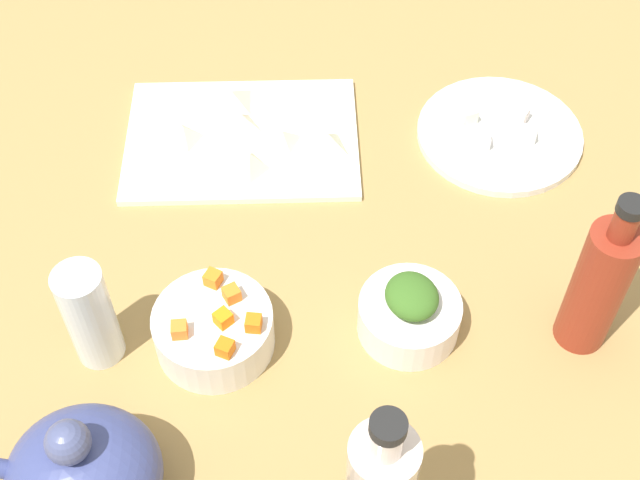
{
  "coord_description": "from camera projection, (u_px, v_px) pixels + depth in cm",
  "views": [
    {
      "loc": [
        1.4,
        68.64,
        93.28
      ],
      "look_at": [
        0.0,
        0.0,
        8.0
      ],
      "focal_mm": 48.91,
      "sensor_mm": 36.0,
      "label": 1
    }
  ],
  "objects": [
    {
      "name": "bowl_greens",
      "position": [
        409.0,
        316.0,
        1.05
      ],
      "size": [
        12.42,
        12.42,
        5.1
      ],
      "primitive_type": "cylinder",
      "color": "white",
      "rests_on": "tabletop"
    },
    {
      "name": "drinking_glass_0",
      "position": [
        89.0,
        315.0,
        0.99
      ],
      "size": [
        5.69,
        5.69,
        14.83
      ],
      "primitive_type": "cylinder",
      "color": "white",
      "rests_on": "tabletop"
    },
    {
      "name": "plate_tofu",
      "position": [
        499.0,
        134.0,
        1.28
      ],
      "size": [
        24.09,
        24.09,
        1.2
      ],
      "primitive_type": "cylinder",
      "color": "white",
      "rests_on": "tabletop"
    },
    {
      "name": "tofu_cube_3",
      "position": [
        482.0,
        141.0,
        1.24
      ],
      "size": [
        2.29,
        2.29,
        2.2
      ],
      "primitive_type": "cube",
      "rotation": [
        0.0,
        0.0,
        3.1
      ],
      "color": "white",
      "rests_on": "plate_tofu"
    },
    {
      "name": "carrot_cube_1",
      "position": [
        232.0,
        294.0,
        1.02
      ],
      "size": [
        2.44,
        2.44,
        1.8
      ],
      "primitive_type": "cube",
      "rotation": [
        0.0,
        0.0,
        0.5
      ],
      "color": "orange",
      "rests_on": "bowl_carrots"
    },
    {
      "name": "tofu_cube_1",
      "position": [
        520.0,
        115.0,
        1.28
      ],
      "size": [
        3.04,
        3.04,
        2.2
      ],
      "primitive_type": "cube",
      "rotation": [
        0.0,
        0.0,
        2.57
      ],
      "color": "white",
      "rests_on": "plate_tofu"
    },
    {
      "name": "dumpling_0",
      "position": [
        242.0,
        122.0,
        1.26
      ],
      "size": [
        5.64,
        5.71,
        3.16
      ],
      "primitive_type": "pyramid",
      "rotation": [
        0.0,
        0.0,
        4.47
      ],
      "color": "beige",
      "rests_on": "cutting_board"
    },
    {
      "name": "dumpling_3",
      "position": [
        232.0,
        97.0,
        1.3
      ],
      "size": [
        7.89,
        7.89,
        2.41
      ],
      "primitive_type": "pyramid",
      "rotation": [
        0.0,
        0.0,
        0.82
      ],
      "color": "beige",
      "rests_on": "cutting_board"
    },
    {
      "name": "cutting_board",
      "position": [
        242.0,
        139.0,
        1.27
      ],
      "size": [
        33.82,
        24.61,
        1.0
      ],
      "primitive_type": "cube",
      "rotation": [
        0.0,
        0.0,
        0.01
      ],
      "color": "white",
      "rests_on": "tabletop"
    },
    {
      "name": "carrot_cube_3",
      "position": [
        223.0,
        318.0,
        1.0
      ],
      "size": [
        2.54,
        2.54,
        1.8
      ],
      "primitive_type": "cube",
      "rotation": [
        0.0,
        0.0,
        2.3
      ],
      "color": "orange",
      "rests_on": "bowl_carrots"
    },
    {
      "name": "dumpling_5",
      "position": [
        184.0,
        133.0,
        1.26
      ],
      "size": [
        4.89,
        5.1,
        2.28
      ],
      "primitive_type": "pyramid",
      "rotation": [
        0.0,
        0.0,
        1.8
      ],
      "color": "beige",
      "rests_on": "cutting_board"
    },
    {
      "name": "tofu_cube_2",
      "position": [
        468.0,
        115.0,
        1.28
      ],
      "size": [
        2.78,
        2.78,
        2.2
      ],
      "primitive_type": "cube",
      "rotation": [
        0.0,
        0.0,
        0.32
      ],
      "color": "#EDF3CB",
      "rests_on": "plate_tofu"
    },
    {
      "name": "carrot_cube_2",
      "position": [
        225.0,
        348.0,
        0.98
      ],
      "size": [
        2.38,
        2.38,
        1.8
      ],
      "primitive_type": "cube",
      "rotation": [
        0.0,
        0.0,
        1.15
      ],
      "color": "orange",
      "rests_on": "bowl_carrots"
    },
    {
      "name": "bowl_carrots",
      "position": [
        214.0,
        330.0,
        1.04
      ],
      "size": [
        14.31,
        14.31,
        5.71
      ],
      "primitive_type": "cylinder",
      "color": "white",
      "rests_on": "tabletop"
    },
    {
      "name": "dumpling_1",
      "position": [
        250.0,
        161.0,
        1.22
      ],
      "size": [
        4.04,
        4.44,
        2.94
      ],
      "primitive_type": "pyramid",
      "rotation": [
        0.0,
        0.0,
        1.55
      ],
      "color": "beige",
      "rests_on": "cutting_board"
    },
    {
      "name": "bottle_1",
      "position": [
        599.0,
        285.0,
        0.99
      ],
      "size": [
        6.18,
        6.18,
        24.19
      ],
      "color": "maroon",
      "rests_on": "tabletop"
    },
    {
      "name": "dumpling_2",
      "position": [
        282.0,
        137.0,
        1.25
      ],
      "size": [
        5.52,
        5.27,
        2.31
      ],
      "primitive_type": "pyramid",
      "rotation": [
        0.0,
        0.0,
        0.44
      ],
      "color": "beige",
      "rests_on": "cutting_board"
    },
    {
      "name": "teapot",
      "position": [
        84.0,
        474.0,
        0.89
      ],
      "size": [
        17.55,
        15.3,
        15.56
      ],
      "color": "#3C4681",
      "rests_on": "tabletop"
    },
    {
      "name": "carrot_cube_4",
      "position": [
        254.0,
        323.0,
        1.0
      ],
      "size": [
        2.0,
        2.0,
        1.8
      ],
      "primitive_type": "cube",
      "rotation": [
        0.0,
        0.0,
        3.02
      ],
      "color": "orange",
      "rests_on": "bowl_carrots"
    },
    {
      "name": "chopped_greens_mound",
      "position": [
        412.0,
        296.0,
        1.02
      ],
      "size": [
        7.89,
        8.35,
        3.4
      ],
      "primitive_type": "ellipsoid",
      "rotation": [
        0.0,
        0.0,
        1.84
      ],
      "color": "#386521",
      "rests_on": "bowl_greens"
    },
    {
      "name": "carrot_cube_0",
      "position": [
        179.0,
        330.0,
        0.99
      ],
      "size": [
        1.92,
        1.92,
        1.8
      ],
      "primitive_type": "cube",
      "rotation": [
        0.0,
        0.0,
        0.07
      ],
      "color": "orange",
      "rests_on": "bowl_carrots"
    },
    {
      "name": "dumpling_4",
      "position": [
        328.0,
        141.0,
        1.24
      ],
      "size": [
        6.72,
        6.6,
        3.07
      ],
      "primitive_type": "pyramid",
      "rotation": [
        0.0,
        0.0,
        5.8
      ],
      "color": "beige",
      "rests_on": "cutting_board"
    },
    {
      "name": "tabletop",
      "position": [
        320.0,
        271.0,
        1.15
      ],
      "size": [
        190.0,
        190.0,
        3.0
      ],
      "primitive_type": "cube",
      "color": "#A17F48",
      "rests_on": "ground"
    },
    {
      "name": "tofu_cube_0",
      "position": [
        527.0,
        134.0,
        1.25
      ],
      "size": [
        2.41,
        2.41,
        2.2
      ],
      "primitive_type": "cube",
      "rotation": [
        0.0,
        0.0,
        1.47
      ],
      "color": "white",
      "rests_on": "plate_tofu"
    },
    {
      "name": "carrot_cube_5",
      "position": [
        213.0,
        278.0,
        1.04
      ],
      "size": [
        2.42,
        2.42,
        1.8
      ],
      "primitive_type": "cube",
      "rotation": [
        0.0,
        0.0,
        2.67
      ],
      "color": "orange",
      "rests_on": "bowl_carrots"
    }
  ]
}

